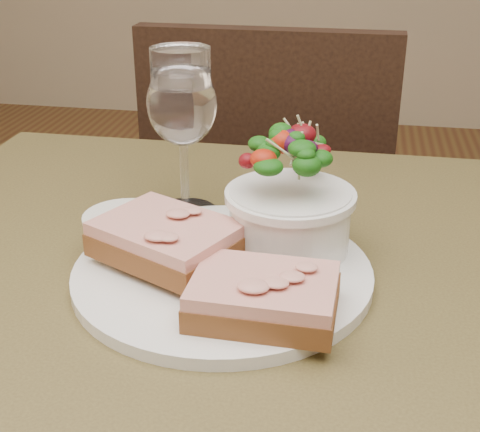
% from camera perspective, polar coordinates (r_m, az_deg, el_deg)
% --- Properties ---
extents(cafe_table, '(0.80, 0.80, 0.75)m').
position_cam_1_polar(cafe_table, '(0.68, -1.81, -13.42)').
color(cafe_table, '#45391D').
rests_on(cafe_table, ground).
extents(chair_far, '(0.42, 0.42, 0.90)m').
position_cam_1_polar(chair_far, '(1.45, 2.93, -7.55)').
color(chair_far, black).
rests_on(chair_far, ground).
extents(dinner_plate, '(0.28, 0.28, 0.01)m').
position_cam_1_polar(dinner_plate, '(0.64, -1.50, -4.83)').
color(dinner_plate, white).
rests_on(dinner_plate, cafe_table).
extents(sandwich_front, '(0.12, 0.09, 0.03)m').
position_cam_1_polar(sandwich_front, '(0.56, 2.04, -6.86)').
color(sandwich_front, '#4A2A13').
rests_on(sandwich_front, dinner_plate).
extents(sandwich_back, '(0.16, 0.14, 0.03)m').
position_cam_1_polar(sandwich_back, '(0.63, -6.25, -1.98)').
color(sandwich_back, '#4A2A13').
rests_on(sandwich_back, dinner_plate).
extents(ramekin, '(0.08, 0.08, 0.04)m').
position_cam_1_polar(ramekin, '(0.67, -9.75, -1.12)').
color(ramekin, silver).
rests_on(ramekin, dinner_plate).
extents(salad_bowl, '(0.12, 0.12, 0.13)m').
position_cam_1_polar(salad_bowl, '(0.65, 4.33, 1.99)').
color(salad_bowl, white).
rests_on(salad_bowl, dinner_plate).
extents(garnish, '(0.05, 0.04, 0.02)m').
position_cam_1_polar(garnish, '(0.70, -5.53, -0.80)').
color(garnish, '#0C3A0A').
rests_on(garnish, dinner_plate).
extents(wine_glass, '(0.08, 0.08, 0.18)m').
position_cam_1_polar(wine_glass, '(0.73, -4.96, 9.06)').
color(wine_glass, white).
rests_on(wine_glass, cafe_table).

